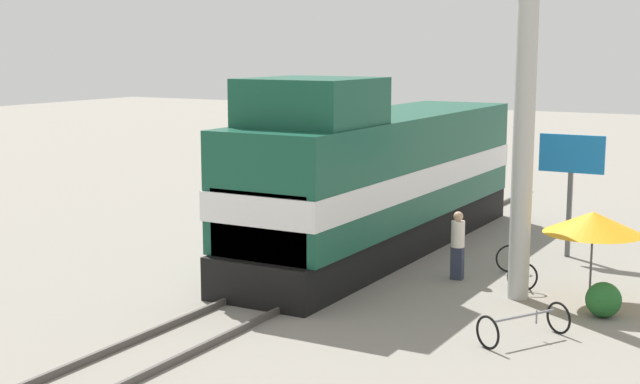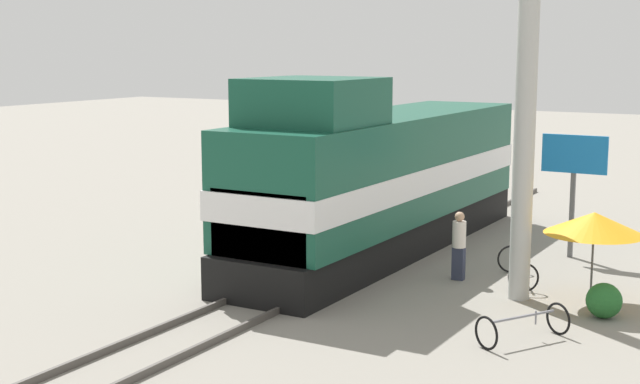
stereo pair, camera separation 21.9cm
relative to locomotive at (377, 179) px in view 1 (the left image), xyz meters
The scene contains 11 objects.
ground_plane 2.83m from the locomotive, 90.00° to the right, with size 120.00×120.00×0.00m, color gray.
rail_near 2.86m from the locomotive, 110.93° to the right, with size 0.08×29.47×0.15m, color #4C4742.
rail_far 2.86m from the locomotive, 69.07° to the right, with size 0.08×29.47×0.15m, color #4C4742.
locomotive is the anchor object (origin of this frame).
utility_pole 5.92m from the locomotive, 27.45° to the right, with size 1.80×0.48×8.39m.
vendor_umbrella 6.78m from the locomotive, 18.14° to the right, with size 2.23×2.23×2.12m.
billboard_sign 5.35m from the locomotive, 24.54° to the left, with size 1.78×0.12×3.41m.
shrub_cluster 7.81m from the locomotive, 24.01° to the right, with size 0.77×0.77×0.77m, color #236028.
person_bystander 3.67m from the locomotive, 28.37° to the right, with size 0.34×0.34×1.74m.
bicycle 4.89m from the locomotive, 14.79° to the right, with size 1.52×2.05×0.74m.
bicycle_spare 8.30m from the locomotive, 42.92° to the right, with size 1.55×1.99×0.67m.
Camera 1 is at (10.77, -20.43, 5.78)m, focal length 50.00 mm.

